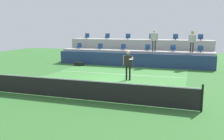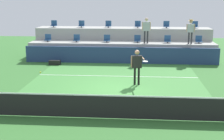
{
  "view_description": "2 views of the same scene",
  "coord_description": "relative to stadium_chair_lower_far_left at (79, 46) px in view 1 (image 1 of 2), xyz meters",
  "views": [
    {
      "loc": [
        4.78,
        -13.64,
        3.15
      ],
      "look_at": [
        0.88,
        -1.76,
        1.02
      ],
      "focal_mm": 39.67,
      "sensor_mm": 36.0,
      "label": 1
    },
    {
      "loc": [
        1.08,
        -15.0,
        4.42
      ],
      "look_at": [
        -0.03,
        -0.96,
        1.14
      ],
      "focal_mm": 51.02,
      "sensor_mm": 36.0,
      "label": 2
    }
  ],
  "objects": [
    {
      "name": "spectator_with_hat",
      "position": [
        9.97,
        -0.38,
        0.79
      ],
      "size": [
        0.57,
        0.45,
        1.66
      ],
      "color": "#2D2D33",
      "rests_on": "seating_tier_lower"
    },
    {
      "name": "stadium_chair_upper_mid_right",
      "position": [
        6.41,
        1.8,
        0.85
      ],
      "size": [
        0.44,
        0.4,
        0.52
      ],
      "color": "#2D2D33",
      "rests_on": "seating_tier_upper"
    },
    {
      "name": "sponsor_backboard",
      "position": [
        5.3,
        -1.23,
        -0.91
      ],
      "size": [
        13.0,
        0.16,
        1.1
      ],
      "primitive_type": "cube",
      "color": "navy",
      "rests_on": "ground_plane"
    },
    {
      "name": "spectator_leaning_on_rail",
      "position": [
        6.99,
        -0.38,
        0.85
      ],
      "size": [
        0.61,
        0.26,
        1.75
      ],
      "color": "#2D2D33",
      "rests_on": "seating_tier_lower"
    },
    {
      "name": "stadium_chair_lower_mid_left",
      "position": [
        4.25,
        0.0,
        0.0
      ],
      "size": [
        0.44,
        0.4,
        0.52
      ],
      "color": "#2D2D33",
      "rests_on": "seating_tier_lower"
    },
    {
      "name": "stadium_chair_upper_mid_left",
      "position": [
        4.19,
        1.8,
        0.85
      ],
      "size": [
        0.44,
        0.4,
        0.52
      ],
      "color": "#2D2D33",
      "rests_on": "seating_tier_upper"
    },
    {
      "name": "seating_tier_lower",
      "position": [
        5.3,
        0.07,
        -0.84
      ],
      "size": [
        13.0,
        1.8,
        1.25
      ],
      "primitive_type": "cube",
      "color": "#9E9E99",
      "rests_on": "ground_plane"
    },
    {
      "name": "tennis_ball",
      "position": [
        2.41,
        -9.72,
        -0.11
      ],
      "size": [
        0.07,
        0.07,
        0.07
      ],
      "color": "#CCE033"
    },
    {
      "name": "stadium_chair_upper_left",
      "position": [
        2.14,
        1.8,
        0.85
      ],
      "size": [
        0.44,
        0.4,
        0.52
      ],
      "color": "#2D2D33",
      "rests_on": "seating_tier_upper"
    },
    {
      "name": "equipment_bag",
      "position": [
        0.98,
        -2.09,
        -1.31
      ],
      "size": [
        0.76,
        0.28,
        0.3
      ],
      "primitive_type": "cube",
      "color": "black",
      "rests_on": "ground_plane"
    },
    {
      "name": "seating_tier_upper",
      "position": [
        5.3,
        1.87,
        -0.41
      ],
      "size": [
        13.0,
        1.8,
        2.1
      ],
      "primitive_type": "cube",
      "color": "#9E9E99",
      "rests_on": "ground_plane"
    },
    {
      "name": "stadium_chair_lower_left",
      "position": [
        2.08,
        0.0,
        0.0
      ],
      "size": [
        0.44,
        0.4,
        0.52
      ],
      "color": "#2D2D33",
      "rests_on": "seating_tier_lower"
    },
    {
      "name": "tennis_player",
      "position": [
        6.41,
        -6.55,
        -0.35
      ],
      "size": [
        0.86,
        1.21,
        1.8
      ],
      "color": "black",
      "rests_on": "ground_plane"
    },
    {
      "name": "court_service_line",
      "position": [
        5.3,
        -4.83,
        -1.46
      ],
      "size": [
        9.0,
        0.06,
        0.0
      ],
      "primitive_type": "cube",
      "color": "white",
      "rests_on": "ground_plane"
    },
    {
      "name": "ground_plane",
      "position": [
        5.3,
        -7.23,
        -1.46
      ],
      "size": [
        40.0,
        40.0,
        0.0
      ],
      "primitive_type": "plane",
      "color": "#336B2D"
    },
    {
      "name": "stadium_chair_upper_far_right",
      "position": [
        10.63,
        1.8,
        0.85
      ],
      "size": [
        0.44,
        0.4,
        0.52
      ],
      "color": "#2D2D33",
      "rests_on": "seating_tier_upper"
    },
    {
      "name": "tennis_net",
      "position": [
        5.3,
        -11.23,
        -0.97
      ],
      "size": [
        10.48,
        0.08,
        1.07
      ],
      "color": "black",
      "rests_on": "ground_plane"
    },
    {
      "name": "stadium_chair_lower_mid_right",
      "position": [
        6.4,
        0.0,
        0.0
      ],
      "size": [
        0.44,
        0.4,
        0.52
      ],
      "color": "#2D2D33",
      "rests_on": "seating_tier_lower"
    },
    {
      "name": "stadium_chair_lower_far_left",
      "position": [
        0.0,
        0.0,
        0.0
      ],
      "size": [
        0.44,
        0.4,
        0.52
      ],
      "color": "#2D2D33",
      "rests_on": "seating_tier_lower"
    },
    {
      "name": "stadium_chair_lower_far_right",
      "position": [
        10.63,
        0.0,
        0.0
      ],
      "size": [
        0.44,
        0.4,
        0.52
      ],
      "color": "#2D2D33",
      "rests_on": "seating_tier_lower"
    },
    {
      "name": "stadium_chair_lower_right",
      "position": [
        8.5,
        0.0,
        0.0
      ],
      "size": [
        0.44,
        0.4,
        0.52
      ],
      "color": "#2D2D33",
      "rests_on": "seating_tier_lower"
    },
    {
      "name": "stadium_chair_upper_right",
      "position": [
        8.54,
        1.8,
        0.85
      ],
      "size": [
        0.44,
        0.4,
        0.52
      ],
      "color": "#2D2D33",
      "rests_on": "seating_tier_upper"
    },
    {
      "name": "stadium_chair_upper_far_left",
      "position": [
        0.01,
        1.8,
        0.85
      ],
      "size": [
        0.44,
        0.4,
        0.52
      ],
      "color": "#2D2D33",
      "rests_on": "seating_tier_upper"
    },
    {
      "name": "court_inner_paint",
      "position": [
        5.3,
        -6.23,
        -1.46
      ],
      "size": [
        9.0,
        10.0,
        0.01
      ],
      "primitive_type": "cube",
      "color": "#3D7F38",
      "rests_on": "ground_plane"
    }
  ]
}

